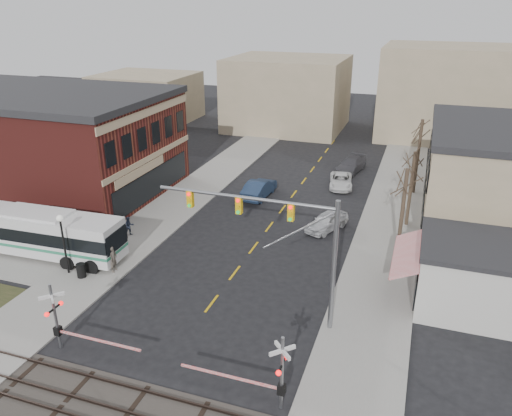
% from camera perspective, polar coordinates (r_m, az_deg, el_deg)
% --- Properties ---
extents(ground, '(160.00, 160.00, 0.00)m').
position_cam_1_polar(ground, '(30.42, -6.64, -12.78)').
color(ground, black).
rests_on(ground, ground).
extents(sidewalk_west, '(5.00, 60.00, 0.12)m').
position_cam_1_polar(sidewalk_west, '(50.10, -6.80, 2.15)').
color(sidewalk_west, gray).
rests_on(sidewalk_west, ground).
extents(sidewalk_east, '(5.00, 60.00, 0.12)m').
position_cam_1_polar(sidewalk_east, '(45.65, 15.29, -0.65)').
color(sidewalk_east, gray).
rests_on(sidewalk_east, ground).
extents(brick_building, '(30.40, 15.40, 9.60)m').
position_cam_1_polar(brick_building, '(55.44, -25.60, 7.24)').
color(brick_building, maroon).
rests_on(brick_building, ground).
extents(awning_shop, '(9.74, 6.20, 4.30)m').
position_cam_1_polar(awning_shop, '(33.30, 24.97, -7.20)').
color(awning_shop, beige).
rests_on(awning_shop, ground).
extents(tree_east_a, '(0.28, 0.28, 6.75)m').
position_cam_1_polar(tree_east_a, '(36.92, 16.35, -0.65)').
color(tree_east_a, '#382B21').
rests_on(tree_east_a, sidewalk_east).
extents(tree_east_b, '(0.28, 0.28, 6.30)m').
position_cam_1_polar(tree_east_b, '(42.60, 17.25, 2.07)').
color(tree_east_b, '#382B21').
rests_on(tree_east_b, sidewalk_east).
extents(tree_east_c, '(0.28, 0.28, 7.20)m').
position_cam_1_polar(tree_east_c, '(50.07, 18.01, 5.58)').
color(tree_east_c, '#382B21').
rests_on(tree_east_c, sidewalk_east).
extents(transit_bus, '(13.04, 3.34, 3.33)m').
position_cam_1_polar(transit_bus, '(39.77, -23.57, -2.54)').
color(transit_bus, silver).
rests_on(transit_bus, ground).
extents(traffic_signal_mast, '(10.50, 0.30, 8.00)m').
position_cam_1_polar(traffic_signal_mast, '(27.53, 3.24, -2.74)').
color(traffic_signal_mast, gray).
rests_on(traffic_signal_mast, ground).
extents(rr_crossing_west, '(5.60, 1.36, 4.00)m').
position_cam_1_polar(rr_crossing_west, '(28.95, -21.28, -11.71)').
color(rr_crossing_west, gray).
rests_on(rr_crossing_west, ground).
extents(rr_crossing_east, '(5.60, 1.36, 4.00)m').
position_cam_1_polar(rr_crossing_east, '(23.86, 1.93, -18.24)').
color(rr_crossing_east, gray).
rests_on(rr_crossing_east, ground).
extents(street_lamp, '(0.44, 0.44, 4.35)m').
position_cam_1_polar(street_lamp, '(35.76, -21.29, -2.58)').
color(street_lamp, black).
rests_on(street_lamp, sidewalk_west).
extents(trash_bin, '(0.60, 0.60, 0.98)m').
position_cam_1_polar(trash_bin, '(36.08, -19.37, -6.74)').
color(trash_bin, black).
rests_on(trash_bin, sidewalk_west).
extents(car_a, '(3.38, 4.66, 1.47)m').
position_cam_1_polar(car_a, '(41.35, 8.10, -1.51)').
color(car_a, silver).
rests_on(car_a, ground).
extents(car_b, '(2.10, 5.30, 1.71)m').
position_cam_1_polar(car_b, '(47.73, 0.37, 2.27)').
color(car_b, '#1B2B45').
rests_on(car_b, ground).
extents(car_c, '(2.95, 5.02, 1.31)m').
position_cam_1_polar(car_c, '(51.02, 9.68, 3.08)').
color(car_c, silver).
rests_on(car_c, ground).
extents(car_d, '(3.22, 5.61, 1.53)m').
position_cam_1_polar(car_d, '(55.85, 10.78, 4.86)').
color(car_d, '#3E3D42').
rests_on(car_d, ground).
extents(pedestrian_near, '(0.48, 0.71, 1.89)m').
position_cam_1_polar(pedestrian_near, '(35.90, -16.00, -5.62)').
color(pedestrian_near, '#514941').
rests_on(pedestrian_near, sidewalk_west).
extents(pedestrian_far, '(0.94, 0.98, 1.58)m').
position_cam_1_polar(pedestrian_far, '(40.93, -14.30, -2.03)').
color(pedestrian_far, '#2D374E').
rests_on(pedestrian_far, sidewalk_west).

